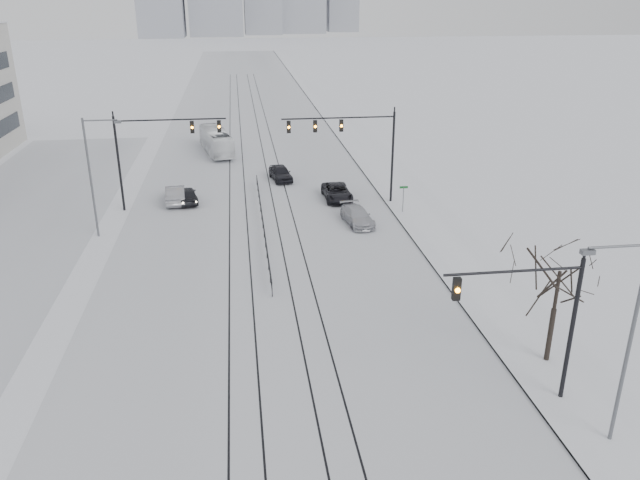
{
  "coord_description": "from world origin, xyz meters",
  "views": [
    {
      "loc": [
        -1.62,
        -16.09,
        17.28
      ],
      "look_at": [
        3.07,
        18.98,
        3.2
      ],
      "focal_mm": 35.0,
      "sensor_mm": 36.0,
      "label": 1
    }
  ],
  "objects_px": {
    "sedan_sb_outer": "(175,194)",
    "box_truck": "(216,141)",
    "sedan_nb_front": "(337,192)",
    "sedan_nb_right": "(357,216)",
    "sedan_nb_far": "(281,173)",
    "traffic_mast_near": "(539,313)",
    "sedan_sb_inner": "(187,195)",
    "bare_tree": "(558,281)"
  },
  "relations": [
    {
      "from": "sedan_nb_right",
      "to": "sedan_nb_far",
      "type": "bearing_deg",
      "value": 103.29
    },
    {
      "from": "bare_tree",
      "to": "sedan_nb_right",
      "type": "bearing_deg",
      "value": 105.08
    },
    {
      "from": "traffic_mast_near",
      "to": "box_truck",
      "type": "bearing_deg",
      "value": 106.73
    },
    {
      "from": "bare_tree",
      "to": "sedan_nb_far",
      "type": "xyz_separation_m",
      "value": [
        -10.8,
        34.3,
        -3.76
      ]
    },
    {
      "from": "traffic_mast_near",
      "to": "bare_tree",
      "type": "height_order",
      "value": "traffic_mast_near"
    },
    {
      "from": "sedan_sb_outer",
      "to": "sedan_nb_far",
      "type": "relative_size",
      "value": 1.09
    },
    {
      "from": "sedan_sb_inner",
      "to": "sedan_nb_far",
      "type": "height_order",
      "value": "sedan_nb_far"
    },
    {
      "from": "sedan_sb_outer",
      "to": "sedan_nb_right",
      "type": "xyz_separation_m",
      "value": [
        14.84,
        -7.48,
        -0.11
      ]
    },
    {
      "from": "traffic_mast_near",
      "to": "sedan_sb_outer",
      "type": "distance_m",
      "value": 36.5
    },
    {
      "from": "bare_tree",
      "to": "sedan_nb_front",
      "type": "distance_m",
      "value": 28.41
    },
    {
      "from": "sedan_nb_front",
      "to": "sedan_nb_right",
      "type": "distance_m",
      "value": 6.49
    },
    {
      "from": "sedan_sb_inner",
      "to": "sedan_nb_far",
      "type": "relative_size",
      "value": 0.97
    },
    {
      "from": "bare_tree",
      "to": "sedan_nb_far",
      "type": "relative_size",
      "value": 1.42
    },
    {
      "from": "sedan_nb_right",
      "to": "bare_tree",
      "type": "bearing_deg",
      "value": -82.76
    },
    {
      "from": "bare_tree",
      "to": "sedan_nb_right",
      "type": "xyz_separation_m",
      "value": [
        -5.66,
        20.99,
        -3.83
      ]
    },
    {
      "from": "sedan_sb_outer",
      "to": "box_truck",
      "type": "xyz_separation_m",
      "value": [
        3.22,
        17.99,
        0.61
      ]
    },
    {
      "from": "sedan_nb_front",
      "to": "box_truck",
      "type": "xyz_separation_m",
      "value": [
        -11.01,
        19.01,
        0.7
      ]
    },
    {
      "from": "sedan_sb_inner",
      "to": "sedan_nb_right",
      "type": "height_order",
      "value": "sedan_sb_inner"
    },
    {
      "from": "sedan_nb_far",
      "to": "box_truck",
      "type": "bearing_deg",
      "value": 108.33
    },
    {
      "from": "sedan_sb_inner",
      "to": "sedan_nb_front",
      "type": "relative_size",
      "value": 0.85
    },
    {
      "from": "sedan_sb_inner",
      "to": "box_truck",
      "type": "xyz_separation_m",
      "value": [
        2.22,
        18.15,
        0.67
      ]
    },
    {
      "from": "sedan_nb_front",
      "to": "sedan_nb_right",
      "type": "bearing_deg",
      "value": -85.65
    },
    {
      "from": "sedan_nb_far",
      "to": "sedan_sb_outer",
      "type": "bearing_deg",
      "value": -158.71
    },
    {
      "from": "traffic_mast_near",
      "to": "sedan_nb_right",
      "type": "relative_size",
      "value": 1.53
    },
    {
      "from": "sedan_nb_right",
      "to": "box_truck",
      "type": "bearing_deg",
      "value": 106.69
    },
    {
      "from": "traffic_mast_near",
      "to": "sedan_sb_inner",
      "type": "height_order",
      "value": "traffic_mast_near"
    },
    {
      "from": "bare_tree",
      "to": "box_truck",
      "type": "xyz_separation_m",
      "value": [
        -17.28,
        46.46,
        -3.1
      ]
    },
    {
      "from": "bare_tree",
      "to": "sedan_sb_outer",
      "type": "xyz_separation_m",
      "value": [
        -20.5,
        28.47,
        -3.72
      ]
    },
    {
      "from": "traffic_mast_near",
      "to": "sedan_sb_outer",
      "type": "xyz_separation_m",
      "value": [
        -18.08,
        31.48,
        -3.79
      ]
    },
    {
      "from": "sedan_nb_front",
      "to": "bare_tree",
      "type": "bearing_deg",
      "value": -78.19
    },
    {
      "from": "traffic_mast_near",
      "to": "box_truck",
      "type": "height_order",
      "value": "traffic_mast_near"
    },
    {
      "from": "sedan_sb_inner",
      "to": "box_truck",
      "type": "bearing_deg",
      "value": -106.72
    },
    {
      "from": "sedan_sb_inner",
      "to": "sedan_nb_right",
      "type": "xyz_separation_m",
      "value": [
        13.84,
        -7.32,
        -0.05
      ]
    },
    {
      "from": "sedan_sb_inner",
      "to": "sedan_nb_right",
      "type": "bearing_deg",
      "value": 142.37
    },
    {
      "from": "sedan_sb_outer",
      "to": "sedan_nb_far",
      "type": "height_order",
      "value": "sedan_sb_outer"
    },
    {
      "from": "sedan_sb_outer",
      "to": "box_truck",
      "type": "distance_m",
      "value": 18.28
    },
    {
      "from": "traffic_mast_near",
      "to": "box_truck",
      "type": "xyz_separation_m",
      "value": [
        -14.86,
        49.47,
        -3.18
      ]
    },
    {
      "from": "traffic_mast_near",
      "to": "sedan_nb_right",
      "type": "bearing_deg",
      "value": 97.7
    },
    {
      "from": "bare_tree",
      "to": "sedan_nb_right",
      "type": "distance_m",
      "value": 22.08
    },
    {
      "from": "sedan_nb_right",
      "to": "sedan_nb_far",
      "type": "height_order",
      "value": "sedan_nb_far"
    },
    {
      "from": "sedan_sb_inner",
      "to": "bare_tree",
      "type": "bearing_deg",
      "value": 114.8
    },
    {
      "from": "sedan_nb_front",
      "to": "sedan_sb_outer",
      "type": "bearing_deg",
      "value": 174.83
    }
  ]
}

